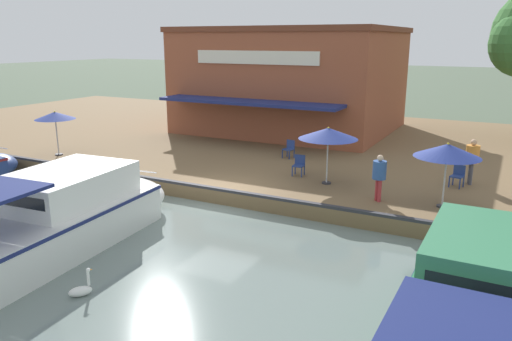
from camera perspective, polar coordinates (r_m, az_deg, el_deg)
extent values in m
plane|color=#4C5B47|center=(18.90, -4.42, -4.10)|extent=(220.00, 220.00, 0.00)
cube|color=brown|center=(28.42, 7.35, 2.88)|extent=(22.00, 56.00, 0.60)
cube|color=#2D2D33|center=(18.79, -4.30, -2.14)|extent=(0.20, 50.40, 0.10)
cube|color=brown|center=(31.58, 4.19, 10.10)|extent=(9.89, 12.03, 5.89)
cube|color=brown|center=(31.48, 4.29, 15.72)|extent=(10.09, 12.27, 0.30)
cube|color=navy|center=(26.41, -0.95, 7.81)|extent=(1.80, 10.23, 0.16)
cube|color=silver|center=(26.99, -0.08, 12.79)|extent=(0.08, 7.22, 0.70)
cylinder|color=#B7B7B7|center=(19.56, 8.15, 1.43)|extent=(0.06, 0.06, 2.07)
cylinder|color=#2D2D33|center=(19.81, 8.05, -1.40)|extent=(0.36, 0.36, 0.06)
cone|color=navy|center=(19.36, 8.26, 4.23)|extent=(2.29, 2.29, 0.42)
cone|color=yellow|center=(19.36, 8.26, 4.28)|extent=(1.42, 1.42, 0.34)
sphere|color=yellow|center=(19.32, 8.28, 4.84)|extent=(0.08, 0.08, 0.08)
cylinder|color=#B7B7B7|center=(26.12, -21.80, 3.80)|extent=(0.06, 0.06, 2.00)
cylinder|color=#2D2D33|center=(26.30, -21.59, 1.72)|extent=(0.36, 0.36, 0.06)
cone|color=navy|center=(25.97, -21.99, 5.85)|extent=(1.90, 1.90, 0.35)
cone|color=yellow|center=(25.97, -22.00, 5.89)|extent=(1.18, 1.18, 0.28)
sphere|color=yellow|center=(25.95, -22.03, 6.23)|extent=(0.08, 0.08, 0.08)
cylinder|color=#B7B7B7|center=(17.78, 20.76, -0.83)|extent=(0.06, 0.06, 2.03)
cylinder|color=#2D2D33|center=(18.06, 20.48, -3.83)|extent=(0.36, 0.36, 0.06)
cone|color=navy|center=(17.57, 21.04, 2.15)|extent=(2.17, 2.17, 0.44)
cone|color=yellow|center=(17.56, 21.05, 2.21)|extent=(1.34, 1.34, 0.35)
sphere|color=yellow|center=(17.52, 21.11, 2.86)|extent=(0.08, 0.08, 0.08)
cube|color=navy|center=(20.34, 22.26, -1.42)|extent=(0.05, 0.05, 0.42)
cube|color=navy|center=(20.47, 21.21, -1.23)|extent=(0.05, 0.05, 0.42)
cube|color=navy|center=(20.71, 22.63, -1.19)|extent=(0.05, 0.05, 0.42)
cube|color=navy|center=(20.83, 21.60, -0.99)|extent=(0.05, 0.05, 0.42)
cube|color=navy|center=(20.53, 21.98, -0.64)|extent=(0.53, 0.53, 0.05)
cube|color=navy|center=(20.66, 22.23, 0.08)|extent=(0.14, 0.44, 0.40)
cube|color=navy|center=(20.54, 5.23, -0.21)|extent=(0.04, 0.04, 0.42)
cube|color=navy|center=(20.66, 4.17, -0.10)|extent=(0.04, 0.04, 0.42)
cube|color=navy|center=(20.91, 5.55, 0.06)|extent=(0.04, 0.04, 0.42)
cube|color=navy|center=(21.02, 4.50, 0.16)|extent=(0.04, 0.04, 0.42)
cube|color=navy|center=(20.73, 4.88, 0.55)|extent=(0.48, 0.48, 0.05)
cube|color=navy|center=(20.86, 5.05, 1.27)|extent=(0.08, 0.44, 0.40)
cube|color=navy|center=(23.58, 3.83, 1.78)|extent=(0.05, 0.05, 0.42)
cube|color=navy|center=(23.80, 3.03, 1.91)|extent=(0.05, 0.05, 0.42)
cube|color=navy|center=(23.90, 4.37, 1.95)|extent=(0.05, 0.05, 0.42)
cube|color=navy|center=(24.12, 3.58, 2.08)|extent=(0.05, 0.05, 0.42)
cube|color=navy|center=(23.80, 3.71, 2.43)|extent=(0.51, 0.51, 0.05)
cube|color=navy|center=(23.92, 3.99, 3.04)|extent=(0.12, 0.44, 0.40)
cylinder|color=#B23338|center=(17.86, 13.94, -2.25)|extent=(0.13, 0.13, 0.81)
cylinder|color=#B23338|center=(18.00, 13.65, -2.11)|extent=(0.13, 0.13, 0.81)
cylinder|color=#2D5193|center=(17.74, 13.94, 0.05)|extent=(0.47, 0.47, 0.64)
sphere|color=#DBB28E|center=(17.64, 14.02, 1.40)|extent=(0.22, 0.22, 0.22)
cylinder|color=#4C4C56|center=(21.23, 23.25, -0.26)|extent=(0.13, 0.13, 0.87)
cylinder|color=#4C4C56|center=(21.07, 23.35, -0.38)|extent=(0.13, 0.13, 0.87)
cylinder|color=orange|center=(20.98, 23.51, 1.73)|extent=(0.51, 0.51, 0.69)
sphere|color=tan|center=(20.89, 23.64, 2.96)|extent=(0.24, 0.24, 0.24)
cube|color=white|center=(15.73, -24.06, -6.71)|extent=(8.16, 3.89, 1.22)
ellipsoid|color=white|center=(18.45, -15.13, -2.82)|extent=(3.03, 3.34, 1.22)
cube|color=navy|center=(15.56, -24.27, -4.89)|extent=(8.26, 3.94, 0.10)
cube|color=white|center=(16.31, -20.91, -1.62)|extent=(4.10, 2.93, 0.95)
cube|color=black|center=(15.02, -26.02, -3.05)|extent=(0.24, 2.30, 0.33)
cylinder|color=silver|center=(18.45, -14.70, 0.15)|extent=(0.24, 2.63, 0.04)
ellipsoid|color=#287047|center=(13.85, 26.26, -10.37)|extent=(2.81, 3.33, 0.99)
cube|color=navy|center=(10.14, 25.52, -17.09)|extent=(8.02, 3.59, 0.10)
cube|color=#337A51|center=(11.04, 26.37, -10.06)|extent=(3.27, 2.81, 1.37)
cube|color=black|center=(9.51, 26.08, -12.91)|extent=(0.08, 2.44, 0.48)
cube|color=navy|center=(7.98, 25.64, -17.04)|extent=(2.51, 2.98, 0.13)
cylinder|color=silver|center=(13.86, 26.69, -6.84)|extent=(0.06, 2.78, 0.04)
ellipsoid|color=white|center=(13.11, -19.44, -12.90)|extent=(0.61, 0.57, 0.24)
cylinder|color=white|center=(12.98, -18.62, -11.53)|extent=(0.07, 0.07, 0.40)
sphere|color=white|center=(12.89, -18.63, -10.73)|extent=(0.10, 0.10, 0.10)
cone|color=orange|center=(12.90, -18.32, -10.69)|extent=(0.07, 0.07, 0.04)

